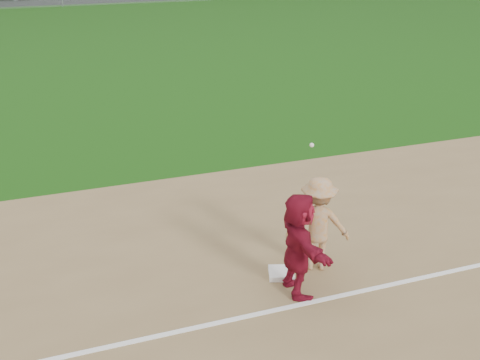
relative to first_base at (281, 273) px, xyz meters
name	(u,v)px	position (x,y,z in m)	size (l,w,h in m)	color
ground	(270,282)	(-0.25, -0.11, -0.07)	(160.00, 160.00, 0.00)	#18490E
foul_line	(290,307)	(-0.25, -0.91, -0.04)	(60.00, 0.10, 0.01)	white
first_base	(281,273)	(0.00, 0.00, 0.00)	(0.43, 0.43, 0.10)	white
base_runner	(299,244)	(0.05, -0.54, 0.84)	(1.64, 0.52, 1.77)	maroon
first_base_play	(318,224)	(0.70, 0.07, 0.80)	(1.26, 1.02, 2.44)	#98989B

